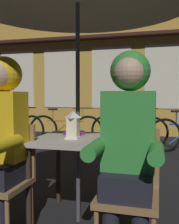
% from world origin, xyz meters
% --- Properties ---
extents(ground_plane, '(60.00, 60.00, 0.00)m').
position_xyz_m(ground_plane, '(0.00, 0.00, 0.00)').
color(ground_plane, black).
extents(cafe_table, '(0.72, 0.72, 0.74)m').
position_xyz_m(cafe_table, '(0.00, 0.00, 0.64)').
color(cafe_table, '#B2AD9E').
rests_on(cafe_table, ground_plane).
extents(lantern, '(0.11, 0.11, 0.23)m').
position_xyz_m(lantern, '(-0.02, -0.07, 0.86)').
color(lantern, white).
rests_on(lantern, cafe_table).
extents(chair_left, '(0.40, 0.40, 0.87)m').
position_xyz_m(chair_left, '(-0.48, -0.37, 0.49)').
color(chair_left, olive).
rests_on(chair_left, ground_plane).
extents(chair_right, '(0.40, 0.40, 0.87)m').
position_xyz_m(chair_right, '(0.48, -0.37, 0.49)').
color(chair_right, olive).
rests_on(chair_right, ground_plane).
extents(person_right_hooded, '(0.45, 0.56, 1.40)m').
position_xyz_m(person_right_hooded, '(0.48, -0.43, 0.85)').
color(person_right_hooded, black).
rests_on(person_right_hooded, ground_plane).
extents(shopfront_building, '(10.00, 0.93, 6.20)m').
position_xyz_m(shopfront_building, '(0.09, 5.40, 3.09)').
color(shopfront_building, gold).
rests_on(shopfront_building, ground_plane).
extents(bicycle_nearest, '(1.65, 0.42, 0.84)m').
position_xyz_m(bicycle_nearest, '(-2.59, 3.30, 0.35)').
color(bicycle_nearest, black).
rests_on(bicycle_nearest, ground_plane).
extents(bicycle_second, '(1.67, 0.28, 0.84)m').
position_xyz_m(bicycle_second, '(-1.34, 3.30, 0.35)').
color(bicycle_second, black).
rests_on(bicycle_second, ground_plane).
extents(bicycle_third, '(1.68, 0.09, 0.84)m').
position_xyz_m(bicycle_third, '(0.03, 3.51, 0.35)').
color(bicycle_third, black).
rests_on(bicycle_third, ground_plane).
extents(book, '(0.24, 0.20, 0.02)m').
position_xyz_m(book, '(-0.10, 0.18, 0.75)').
color(book, '#661E7A').
rests_on(book, cafe_table).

